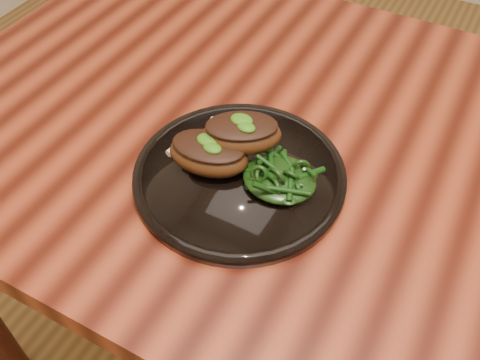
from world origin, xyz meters
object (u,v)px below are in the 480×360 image
desk (419,217)px  greens_heap (280,175)px  lamb_chop_front (208,153)px  plate (240,175)px

desk → greens_heap: 0.24m
desk → lamb_chop_front: bearing=-153.7°
desk → greens_heap: bearing=-145.7°
plate → greens_heap: greens_heap is taller
desk → lamb_chop_front: size_ratio=13.31×
lamb_chop_front → greens_heap: size_ratio=1.21×
greens_heap → plate: bearing=-174.8°
lamb_chop_front → greens_heap: lamb_chop_front is taller
plate → greens_heap: (0.06, 0.01, 0.02)m
desk → plate: (-0.24, -0.13, 0.09)m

